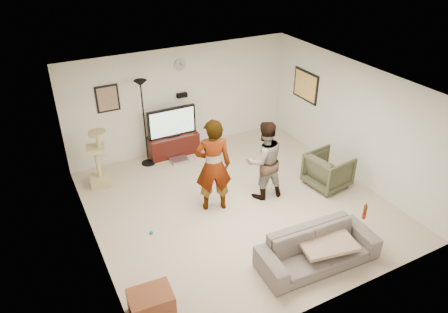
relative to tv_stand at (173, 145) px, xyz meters
name	(u,v)px	position (x,y,z in m)	size (l,w,h in m)	color
floor	(237,204)	(0.36, -2.50, -0.26)	(5.50, 5.50, 0.02)	#CAB597
ceiling	(240,85)	(0.36, -2.50, 2.26)	(5.50, 5.50, 0.02)	white
wall_back	(181,100)	(0.36, 0.25, 1.00)	(5.50, 0.04, 2.50)	silver
wall_front	(338,236)	(0.36, -5.25, 1.00)	(5.50, 0.04, 2.50)	silver
wall_left	(88,188)	(-2.39, -2.50, 1.00)	(0.04, 5.50, 2.50)	silver
wall_right	(352,120)	(3.11, -2.50, 1.00)	(0.04, 5.50, 2.50)	silver
wall_clock	(180,65)	(0.36, 0.22, 1.85)	(0.26, 0.26, 0.04)	silver
wall_speaker	(182,95)	(0.36, 0.19, 1.13)	(0.25, 0.10, 0.10)	black
picture_back	(108,99)	(-1.34, 0.23, 1.35)	(0.42, 0.03, 0.52)	#816250
picture_right	(306,86)	(3.09, -0.90, 1.25)	(0.03, 0.78, 0.62)	#E5AC55
tv_stand	(173,145)	(0.00, 0.00, 0.00)	(1.20, 0.45, 0.50)	black
console_box	(179,160)	(-0.02, -0.40, -0.22)	(0.40, 0.30, 0.07)	#ADADB9
tv	(172,122)	(0.00, 0.00, 0.60)	(1.17, 0.08, 0.69)	black
tv_screen	(172,123)	(0.00, -0.04, 0.60)	(1.07, 0.01, 0.61)	#5AE11E
floor_lamp	(145,124)	(-0.69, -0.15, 0.76)	(0.32, 0.32, 2.02)	black
cat_tree	(97,158)	(-1.88, -0.51, 0.38)	(0.41, 0.41, 1.27)	tan
person_left	(213,166)	(-0.10, -2.37, 0.70)	(0.69, 0.46, 1.90)	gray
person_right	(264,160)	(0.97, -2.47, 0.58)	(0.80, 0.63, 1.65)	#254E95
sofa	(318,249)	(0.73, -4.53, 0.04)	(2.01, 0.79, 0.59)	#605752
throw_blanket	(326,241)	(0.87, -4.53, 0.15)	(0.90, 0.70, 0.06)	tan
beer_bottle	(365,212)	(1.65, -4.53, 0.46)	(0.06, 0.06, 0.25)	#55270A
armchair	(328,170)	(2.38, -2.79, 0.12)	(0.79, 0.82, 0.74)	#3A3B28
side_table	(151,304)	(-2.04, -4.27, -0.04)	(0.62, 0.46, 0.41)	brown
toy_ball	(151,233)	(-1.47, -2.58, -0.22)	(0.07, 0.07, 0.07)	#1869AB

